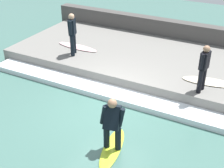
# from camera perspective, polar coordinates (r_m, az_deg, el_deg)

# --- Properties ---
(ground_plane) EXTENTS (28.00, 28.00, 0.00)m
(ground_plane) POSITION_cam_1_polar(r_m,az_deg,el_deg) (9.80, -0.93, -4.44)
(ground_plane) COLOR #426B60
(concrete_ledge) EXTENTS (4.40, 10.72, 0.50)m
(concrete_ledge) POSITION_cam_1_polar(r_m,az_deg,el_deg) (12.31, 6.44, 4.19)
(concrete_ledge) COLOR slate
(concrete_ledge) RESTS_ON ground_plane
(back_wall) EXTENTS (0.50, 11.25, 1.20)m
(back_wall) POSITION_cam_1_polar(r_m,az_deg,el_deg) (14.32, 10.24, 9.12)
(back_wall) COLOR #474442
(back_wall) RESTS_ON ground_plane
(wave_foam_crest) EXTENTS (0.77, 10.18, 0.19)m
(wave_foam_crest) POSITION_cam_1_polar(r_m,az_deg,el_deg) (10.29, 0.97, -2.03)
(wave_foam_crest) COLOR silver
(wave_foam_crest) RESTS_ON ground_plane
(surfboard_riding) EXTENTS (1.76, 0.79, 0.06)m
(surfboard_riding) POSITION_cam_1_polar(r_m,az_deg,el_deg) (8.27, 0.05, -11.66)
(surfboard_riding) COLOR #BFE02D
(surfboard_riding) RESTS_ON ground_plane
(surfer_riding) EXTENTS (0.51, 0.64, 1.47)m
(surfer_riding) POSITION_cam_1_polar(r_m,az_deg,el_deg) (7.74, 0.05, -6.92)
(surfer_riding) COLOR black
(surfer_riding) RESTS_ON surfboard_riding
(surfer_waiting_near) EXTENTS (0.50, 0.26, 1.51)m
(surfer_waiting_near) POSITION_cam_1_polar(r_m,az_deg,el_deg) (9.72, 16.45, 3.15)
(surfer_waiting_near) COLOR black
(surfer_waiting_near) RESTS_ON concrete_ledge
(surfboard_waiting_near) EXTENTS (0.81, 1.80, 0.06)m
(surfboard_waiting_near) POSITION_cam_1_polar(r_m,az_deg,el_deg) (10.66, 17.35, 0.42)
(surfboard_waiting_near) COLOR beige
(surfboard_waiting_near) RESTS_ON concrete_ledge
(surfer_waiting_far) EXTENTS (0.52, 0.37, 1.61)m
(surfer_waiting_far) POSITION_cam_1_polar(r_m,az_deg,el_deg) (11.97, -7.26, 9.41)
(surfer_waiting_far) COLOR black
(surfer_waiting_far) RESTS_ON concrete_ledge
(surfboard_waiting_far) EXTENTS (0.59, 1.90, 0.06)m
(surfboard_waiting_far) POSITION_cam_1_polar(r_m,az_deg,el_deg) (12.90, -6.34, 6.79)
(surfboard_waiting_far) COLOR beige
(surfboard_waiting_far) RESTS_ON concrete_ledge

